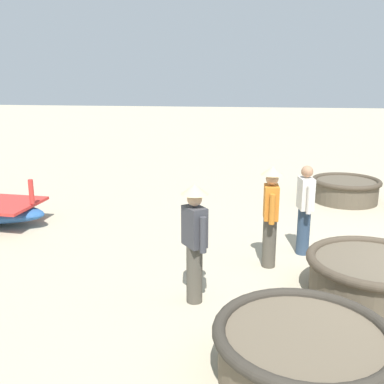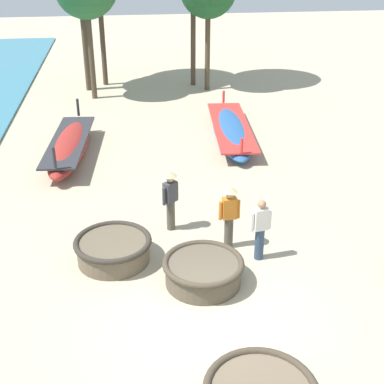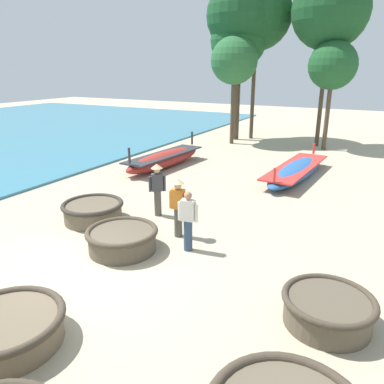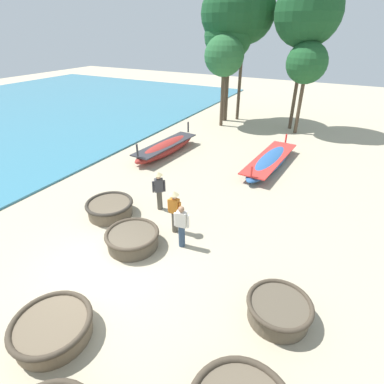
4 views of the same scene
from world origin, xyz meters
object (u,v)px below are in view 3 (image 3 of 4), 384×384
Objects in this scene: coracle_beside_post at (93,211)px; coracle_upturned at (7,328)px; fisherman_with_hat at (157,186)px; tree_leftmost at (333,66)px; tree_right_mid at (241,16)px; long_boat_blue_hull at (296,171)px; tree_center at (234,61)px; tree_left_mid at (238,41)px; coracle_nearest at (328,309)px; coracle_front_right at (122,239)px; fisherman_by_coracle at (188,220)px; tree_tall_back at (331,11)px; fisherman_standing_left at (178,204)px; tree_rightmost at (257,15)px; long_boat_ochre_hull at (164,159)px.

coracle_upturned is at bearing -62.99° from coracle_beside_post.
coracle_upturned is at bearing -81.19° from fisherman_with_hat.
coracle_beside_post is 15.41m from tree_leftmost.
coracle_upturned is 0.20× the size of tree_right_mid.
tree_center reaches higher than long_boat_blue_hull.
coracle_upturned is at bearing -98.58° from long_boat_blue_hull.
tree_left_mid is at bearing 103.56° from tree_center.
fisherman_with_hat is (-5.58, 3.02, 0.64)m from coracle_nearest.
tree_left_mid is (-1.30, 14.80, 5.65)m from coracle_beside_post.
tree_center is at bearing -171.83° from tree_leftmost.
coracle_front_right is at bearing -104.68° from long_boat_blue_hull.
coracle_nearest is 1.00× the size of fisherman_with_hat.
coracle_front_right is 0.31× the size of long_boat_blue_hull.
fisherman_with_hat is at bearing -78.72° from tree_right_mid.
coracle_beside_post is 0.24× the size of tree_left_mid.
fisherman_with_hat is (-1.97, 1.64, 0.12)m from fisherman_by_coracle.
tree_center is (-8.04, 15.11, 4.49)m from coracle_nearest.
tree_left_mid is 1.86m from tree_center.
tree_tall_back is (3.80, 15.09, 7.01)m from coracle_beside_post.
fisherman_with_hat is at bearing 142.17° from fisherman_standing_left.
tree_rightmost is (-4.82, 7.97, 7.15)m from long_boat_blue_hull.
tree_tall_back is at bearing 80.48° from fisherman_with_hat.
tree_left_mid is at bearing 101.70° from coracle_front_right.
tree_rightmost is at bearing 98.50° from coracle_front_right.
long_boat_blue_hull is 0.63× the size of tree_tall_back.
coracle_nearest is 1.06× the size of fisherman_by_coracle.
long_boat_ochre_hull is at bearing -96.42° from tree_rightmost.
fisherman_standing_left is 16.46m from tree_right_mid.
long_boat_blue_hull is 0.96× the size of tree_center.
tree_rightmost is at bearing 47.18° from tree_left_mid.
coracle_upturned is 1.15× the size of fisherman_with_hat.
fisherman_by_coracle is 14.97m from tree_center.
coracle_beside_post is 16.50m from tree_right_mid.
coracle_beside_post is 3.51m from fisherman_by_coracle.
tree_leftmost reaches higher than coracle_beside_post.
tree_right_mid reaches higher than fisherman_by_coracle.
long_boat_ochre_hull is at bearing 103.23° from coracle_beside_post.
long_boat_ochre_hull is 12.24m from tree_tall_back.
fisherman_by_coracle is 0.94× the size of fisherman_standing_left.
long_boat_ochre_hull is 8.18m from tree_center.
tree_center is at bearing 101.47° from fisherman_with_hat.
coracle_upturned is 11.98m from long_boat_ochre_hull.
coracle_nearest is at bearing -20.89° from fisherman_by_coracle.
tree_leftmost reaches higher than fisherman_with_hat.
coracle_nearest is 20.24m from tree_rightmost.
tree_left_mid reaches higher than coracle_front_right.
fisherman_standing_left is (-1.48, -7.41, 0.66)m from long_boat_blue_hull.
tree_center is (-3.79, 13.14, 3.84)m from fisherman_standing_left.
long_boat_blue_hull is (2.31, 8.81, -0.02)m from coracle_front_right.
fisherman_with_hat is at bearing -113.84° from long_boat_blue_hull.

